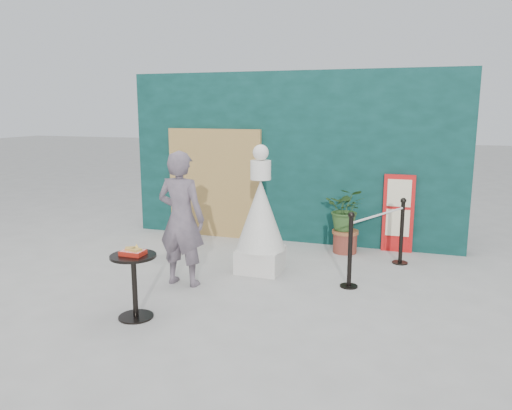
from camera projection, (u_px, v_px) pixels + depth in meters
The scene contains 10 objects.
ground at pixel (225, 301), 6.24m from camera, with size 60.00×60.00×0.00m, color #ADAAA5.
back_wall at pixel (291, 158), 8.89m from camera, with size 6.00×0.30×3.00m, color #092C28.
bamboo_fence at pixel (215, 183), 9.23m from camera, with size 1.80×0.08×2.00m, color tan.
woman at pixel (181, 219), 6.67m from camera, with size 0.67×0.44×1.83m, color slate.
menu_board at pixel (398, 214), 8.27m from camera, with size 0.50×0.07×1.30m.
statue at pixel (261, 221), 7.25m from camera, with size 0.73×0.73×1.87m.
cafe_table at pixel (134, 276), 5.65m from camera, with size 0.52×0.52×0.75m.
food_basket at pixel (133, 252), 5.59m from camera, with size 0.26×0.19×0.11m.
planter at pixel (346, 215), 8.21m from camera, with size 0.65×0.56×1.10m.
stanchion_barrier at pixel (378, 241), 7.14m from camera, with size 0.84×1.54×1.03m.
Camera 1 is at (2.26, -5.46, 2.37)m, focal length 35.00 mm.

